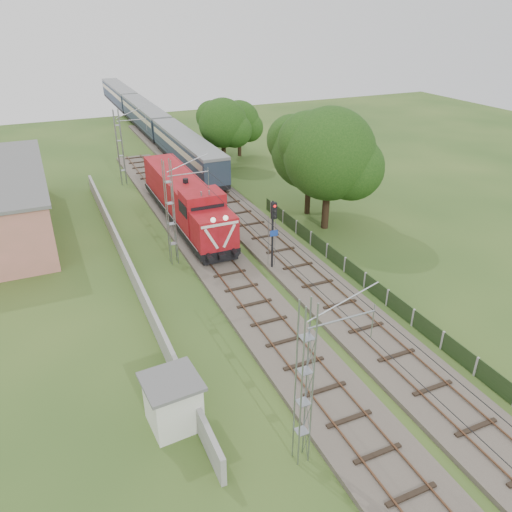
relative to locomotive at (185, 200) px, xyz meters
name	(u,v)px	position (x,y,z in m)	size (l,w,h in m)	color
ground	(280,340)	(0.00, -18.68, -2.34)	(140.00, 140.00, 0.00)	#29481B
track_main	(236,282)	(0.00, -11.68, -2.15)	(4.20, 70.00, 0.45)	#6B6054
track_side	(234,209)	(5.00, 1.32, -2.15)	(4.20, 80.00, 0.45)	#6B6054
catenary	(171,213)	(-2.95, -6.68, 1.71)	(3.31, 70.00, 8.00)	gray
boundary_wall	(127,262)	(-6.50, -6.68, -1.59)	(0.25, 40.00, 1.50)	#9E9E99
fence	(365,280)	(8.00, -15.68, -1.74)	(0.12, 32.00, 1.20)	black
locomotive	(185,200)	(0.00, 0.00, 0.00)	(3.16, 18.03, 4.58)	black
coach_rake	(145,115)	(5.00, 37.77, 0.09)	(2.90, 64.56, 3.35)	black
signal_post	(273,224)	(3.25, -10.89, 1.39)	(0.60, 0.47, 5.43)	black
relay_hut	(173,402)	(-7.40, -22.52, -1.03)	(2.69, 2.69, 2.59)	silver
tree_a	(330,155)	(10.95, -5.60, 4.15)	(8.03, 7.64, 10.40)	#322414
tree_b	(311,151)	(11.20, -2.00, 3.56)	(7.29, 6.94, 9.45)	#322414
tree_c	(224,124)	(9.73, 16.20, 2.57)	(6.07, 5.78, 7.87)	#322414
tree_d	(240,122)	(12.87, 18.88, 2.01)	(5.37, 5.12, 6.97)	#322414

